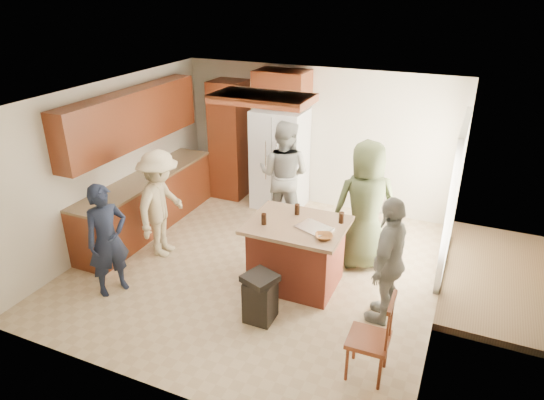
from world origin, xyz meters
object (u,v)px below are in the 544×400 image
at_px(person_front_left, 107,240).
at_px(person_side_right, 389,261).
at_px(person_behind_left, 284,175).
at_px(person_behind_right, 365,206).
at_px(refrigerator, 280,159).
at_px(spindle_chair, 371,340).
at_px(kitchen_island, 296,253).
at_px(trash_bin, 260,297).
at_px(person_counter, 161,204).

distance_m(person_front_left, person_side_right, 3.55).
xyz_separation_m(person_behind_left, person_side_right, (2.09, -1.84, -0.09)).
distance_m(person_behind_right, refrigerator, 2.37).
distance_m(person_front_left, refrigerator, 3.55).
xyz_separation_m(person_behind_right, person_side_right, (0.56, -1.12, -0.13)).
height_order(person_behind_right, spindle_chair, person_behind_right).
distance_m(person_side_right, kitchen_island, 1.33).
height_order(kitchen_island, spindle_chair, spindle_chair).
bearing_deg(person_behind_left, kitchen_island, 116.51).
xyz_separation_m(person_side_right, kitchen_island, (-1.26, 0.26, -0.34)).
bearing_deg(trash_bin, spindle_chair, -14.96).
bearing_deg(trash_bin, refrigerator, 108.74).
xyz_separation_m(person_counter, kitchen_island, (2.13, 0.03, -0.35)).
bearing_deg(spindle_chair, person_behind_right, 105.95).
xyz_separation_m(person_side_right, person_counter, (-3.39, 0.23, 0.01)).
relative_size(person_behind_left, spindle_chair, 1.83).
distance_m(person_behind_left, spindle_chair, 3.60).
xyz_separation_m(person_behind_left, refrigerator, (-0.37, 0.70, -0.01)).
distance_m(person_behind_left, person_side_right, 2.78).
bearing_deg(person_counter, kitchen_island, -95.48).
bearing_deg(spindle_chair, trash_bin, 165.04).
bearing_deg(trash_bin, person_counter, 156.62).
xyz_separation_m(refrigerator, trash_bin, (1.08, -3.18, -0.58)).
distance_m(person_front_left, person_behind_right, 3.51).
bearing_deg(person_front_left, kitchen_island, -37.62).
bearing_deg(refrigerator, person_front_left, -106.20).
bearing_deg(person_behind_right, spindle_chair, 77.71).
distance_m(refrigerator, kitchen_island, 2.61).
xyz_separation_m(refrigerator, spindle_chair, (2.51, -3.56, -0.45)).
bearing_deg(refrigerator, person_side_right, -45.93).
distance_m(person_behind_right, trash_bin, 2.04).
xyz_separation_m(person_counter, trash_bin, (2.01, -0.87, -0.50)).
bearing_deg(person_counter, spindle_chair, -116.17).
bearing_deg(spindle_chair, person_behind_left, 126.82).
xyz_separation_m(person_front_left, person_counter, (0.05, 1.10, 0.05)).
xyz_separation_m(person_counter, refrigerator, (0.93, 2.31, 0.08)).
distance_m(person_behind_right, person_side_right, 1.26).
bearing_deg(kitchen_island, person_side_right, -11.56).
bearing_deg(kitchen_island, trash_bin, -97.68).
bearing_deg(kitchen_island, person_behind_right, 50.97).
distance_m(person_behind_left, kitchen_island, 1.83).
bearing_deg(person_counter, person_front_left, 170.96).
relative_size(person_side_right, refrigerator, 0.91).
bearing_deg(person_behind_left, refrigerator, -63.47).
bearing_deg(person_behind_left, spindle_chair, 125.61).
relative_size(person_behind_right, trash_bin, 2.99).
bearing_deg(refrigerator, kitchen_island, -62.27).
height_order(refrigerator, trash_bin, refrigerator).
relative_size(person_side_right, spindle_chair, 1.64).
distance_m(person_front_left, person_behind_left, 3.03).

